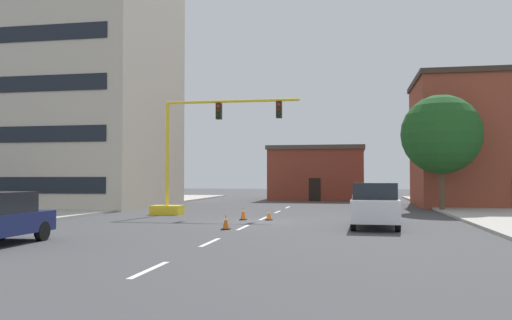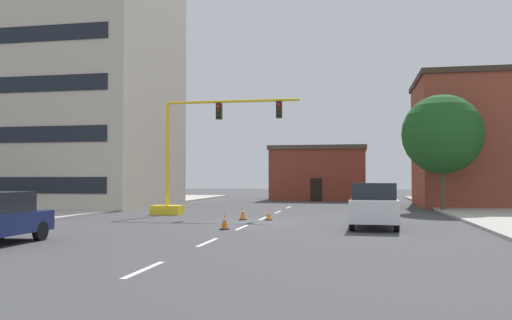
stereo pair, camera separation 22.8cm
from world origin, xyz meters
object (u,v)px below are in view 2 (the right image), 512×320
at_px(traffic_signal_gantry, 185,177).
at_px(traffic_cone_roadside_b, 243,213).
at_px(traffic_cone_roadside_c, 225,222).
at_px(traffic_cone_roadside_a, 269,214).
at_px(tree_right_mid, 442,134).
at_px(pickup_truck_white, 374,206).

height_order(traffic_signal_gantry, traffic_cone_roadside_b, traffic_signal_gantry).
distance_m(traffic_cone_roadside_b, traffic_cone_roadside_c, 5.21).
bearing_deg(traffic_cone_roadside_a, tree_right_mid, 41.56).
bearing_deg(traffic_cone_roadside_c, traffic_signal_gantry, 118.57).
distance_m(pickup_truck_white, traffic_cone_roadside_a, 6.22).
bearing_deg(tree_right_mid, traffic_cone_roadside_c, -127.97).
bearing_deg(tree_right_mid, traffic_cone_roadside_b, -141.65).
bearing_deg(traffic_signal_gantry, pickup_truck_white, -29.63).
xyz_separation_m(traffic_signal_gantry, tree_right_mid, (15.65, 5.94, 2.84)).
height_order(tree_right_mid, traffic_cone_roadside_c, tree_right_mid).
bearing_deg(traffic_signal_gantry, traffic_cone_roadside_b, -36.52).
relative_size(pickup_truck_white, traffic_cone_roadside_c, 8.16).
bearing_deg(pickup_truck_white, traffic_cone_roadside_a, 149.10).
distance_m(traffic_cone_roadside_a, traffic_cone_roadside_c, 5.41).
relative_size(pickup_truck_white, traffic_cone_roadside_b, 7.47).
distance_m(tree_right_mid, traffic_cone_roadside_a, 14.31).
xyz_separation_m(pickup_truck_white, traffic_cone_roadside_c, (-6.34, -2.13, -0.65)).
bearing_deg(traffic_cone_roadside_a, traffic_signal_gantry, 151.61).
relative_size(tree_right_mid, traffic_cone_roadside_b, 10.52).
bearing_deg(tree_right_mid, traffic_signal_gantry, -159.22).
distance_m(tree_right_mid, traffic_cone_roadside_c, 18.69).
xyz_separation_m(tree_right_mid, traffic_cone_roadside_b, (-11.44, -9.05, -4.71)).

